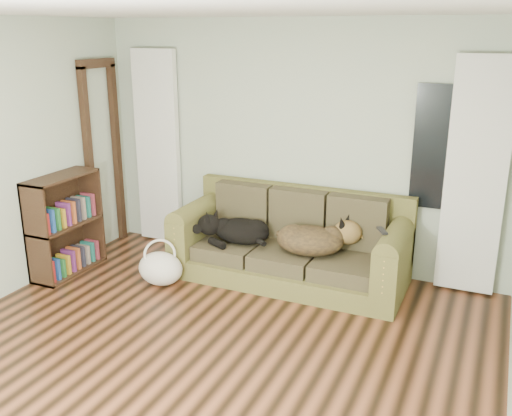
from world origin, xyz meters
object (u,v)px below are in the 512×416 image
at_px(dog_shepherd, 314,240).
at_px(tote_bag, 161,269).
at_px(dog_black_lab, 238,230).
at_px(bookshelf, 66,227).
at_px(sofa, 289,238).

bearing_deg(dog_shepherd, tote_bag, 15.43).
bearing_deg(tote_bag, dog_black_lab, 44.09).
bearing_deg(dog_shepherd, dog_black_lab, -5.51).
bearing_deg(bookshelf, dog_black_lab, 19.51).
bearing_deg(dog_shepherd, bookshelf, 8.54).
distance_m(tote_bag, bookshelf, 1.13).
distance_m(dog_black_lab, bookshelf, 1.81).
bearing_deg(dog_black_lab, dog_shepherd, 2.98).
relative_size(sofa, bookshelf, 2.23).
xyz_separation_m(sofa, dog_black_lab, (-0.54, -0.06, 0.03)).
distance_m(sofa, dog_black_lab, 0.55).
height_order(tote_bag, bookshelf, bookshelf).
distance_m(sofa, tote_bag, 1.33).
xyz_separation_m(tote_bag, bookshelf, (-1.08, -0.12, 0.34)).
relative_size(dog_black_lab, bookshelf, 0.57).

